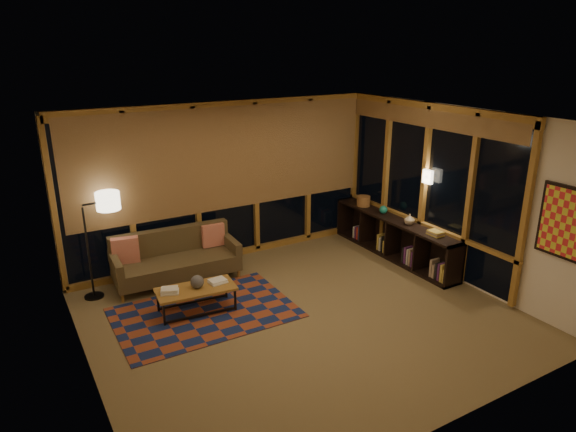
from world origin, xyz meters
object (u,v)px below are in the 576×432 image
coffee_table (197,300)px  floor_lamp (88,248)px  sofa (176,258)px  bookshelf (393,237)px

coffee_table → floor_lamp: bearing=140.2°
sofa → bookshelf: (3.60, -0.96, -0.04)m
sofa → coffee_table: size_ratio=1.76×
coffee_table → bookshelf: 3.69m
sofa → floor_lamp: floor_lamp is taller
sofa → floor_lamp: (-1.25, 0.11, 0.39)m
floor_lamp → bookshelf: (4.85, -1.07, -0.43)m
sofa → bookshelf: sofa is taller
floor_lamp → sofa: bearing=-11.3°
coffee_table → bookshelf: size_ratio=0.38×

